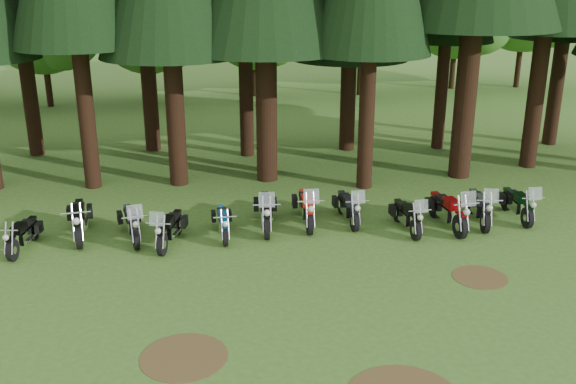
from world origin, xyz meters
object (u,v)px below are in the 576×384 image
(motorcycle_2, at_px, (132,224))
(motorcycle_4, at_px, (223,223))
(motorcycle_0, at_px, (23,236))
(motorcycle_10, at_px, (479,208))
(motorcycle_11, at_px, (517,205))
(motorcycle_6, at_px, (306,209))
(motorcycle_8, at_px, (407,217))
(motorcycle_7, at_px, (348,208))
(motorcycle_5, at_px, (266,212))
(motorcycle_3, at_px, (170,229))
(motorcycle_9, at_px, (448,212))
(motorcycle_1, at_px, (79,221))

(motorcycle_2, distance_m, motorcycle_4, 2.64)
(motorcycle_0, relative_size, motorcycle_10, 0.86)
(motorcycle_0, distance_m, motorcycle_11, 14.84)
(motorcycle_6, bearing_deg, motorcycle_8, -15.65)
(motorcycle_6, relative_size, motorcycle_7, 1.10)
(motorcycle_5, height_order, motorcycle_7, motorcycle_5)
(motorcycle_2, bearing_deg, motorcycle_11, -12.69)
(motorcycle_3, height_order, motorcycle_5, motorcycle_5)
(motorcycle_4, bearing_deg, motorcycle_9, -4.57)
(motorcycle_3, distance_m, motorcycle_10, 9.45)
(motorcycle_0, relative_size, motorcycle_3, 0.94)
(motorcycle_2, bearing_deg, motorcycle_8, -16.08)
(motorcycle_0, xyz_separation_m, motorcycle_4, (5.60, 0.13, -0.01))
(motorcycle_1, xyz_separation_m, motorcycle_2, (1.53, -0.40, -0.03))
(motorcycle_3, height_order, motorcycle_4, motorcycle_3)
(motorcycle_0, height_order, motorcycle_4, motorcycle_0)
(motorcycle_1, xyz_separation_m, motorcycle_5, (5.49, -0.14, 0.01))
(motorcycle_2, height_order, motorcycle_4, motorcycle_2)
(motorcycle_2, relative_size, motorcycle_8, 1.06)
(motorcycle_9, bearing_deg, motorcycle_8, 178.24)
(motorcycle_0, xyz_separation_m, motorcycle_6, (8.19, 0.72, 0.09))
(motorcycle_4, xyz_separation_m, motorcycle_9, (6.79, -0.34, 0.10))
(motorcycle_1, distance_m, motorcycle_8, 9.71)
(motorcycle_2, bearing_deg, motorcycle_9, -15.21)
(motorcycle_3, xyz_separation_m, motorcycle_9, (8.32, 0.02, 0.06))
(motorcycle_7, bearing_deg, motorcycle_0, -177.55)
(motorcycle_2, xyz_separation_m, motorcycle_5, (3.96, 0.26, 0.04))
(motorcycle_8, xyz_separation_m, motorcycle_11, (3.75, 0.44, 0.02))
(motorcycle_0, xyz_separation_m, motorcycle_2, (2.96, 0.32, 0.05))
(motorcycle_9, height_order, motorcycle_10, motorcycle_9)
(motorcycle_8, relative_size, motorcycle_10, 0.90)
(motorcycle_2, xyz_separation_m, motorcycle_9, (9.42, -0.53, 0.04))
(motorcycle_10, bearing_deg, motorcycle_9, -156.82)
(motorcycle_7, bearing_deg, motorcycle_11, -7.18)
(motorcycle_5, bearing_deg, motorcycle_8, -6.44)
(motorcycle_0, height_order, motorcycle_11, motorcycle_11)
(motorcycle_2, xyz_separation_m, motorcycle_8, (8.13, -0.58, -0.03))
(motorcycle_0, bearing_deg, motorcycle_7, 13.70)
(motorcycle_5, xyz_separation_m, motorcycle_10, (6.59, -0.53, -0.02))
(motorcycle_2, height_order, motorcycle_3, motorcycle_2)
(motorcycle_7, xyz_separation_m, motorcycle_10, (4.00, -0.65, 0.03))
(motorcycle_6, bearing_deg, motorcycle_4, -164.42)
(motorcycle_2, distance_m, motorcycle_10, 10.55)
(motorcycle_1, xyz_separation_m, motorcycle_7, (8.07, -0.03, -0.05))
(motorcycle_3, xyz_separation_m, motorcycle_11, (10.78, 0.41, 0.01))
(motorcycle_10, bearing_deg, motorcycle_11, 16.43)
(motorcycle_4, xyz_separation_m, motorcycle_5, (1.32, 0.44, 0.10))
(motorcycle_4, bearing_deg, motorcycle_0, 179.70)
(motorcycle_0, relative_size, motorcycle_11, 0.91)
(motorcycle_10, bearing_deg, motorcycle_2, -170.87)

